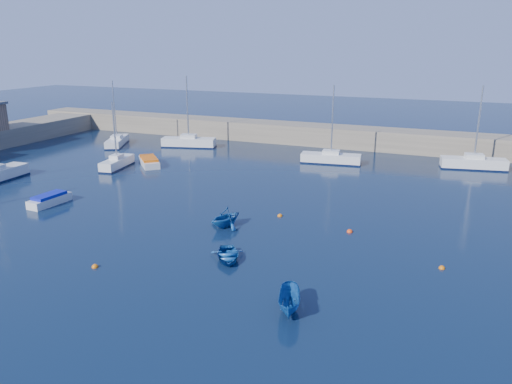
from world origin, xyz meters
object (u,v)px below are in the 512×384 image
at_px(dinghy_center, 228,255).
at_px(sailboat_7, 473,163).
at_px(motorboat_1, 50,200).
at_px(sailboat_5, 189,142).
at_px(sailboat_3, 117,163).
at_px(dinghy_right, 290,302).
at_px(motorboat_2, 149,161).
at_px(dinghy_left, 225,217).
at_px(sailboat_4, 117,141).
at_px(sailboat_6, 331,158).

bearing_deg(dinghy_center, sailboat_7, 37.33).
distance_m(sailboat_7, motorboat_1, 43.85).
bearing_deg(motorboat_1, sailboat_5, 96.76).
xyz_separation_m(motorboat_1, dinghy_center, (19.20, -4.45, -0.13)).
relative_size(sailboat_3, dinghy_right, 2.40).
bearing_deg(dinghy_right, motorboat_2, 119.34).
xyz_separation_m(motorboat_1, dinghy_left, (16.42, 0.96, 0.32)).
height_order(motorboat_1, dinghy_left, dinghy_left).
height_order(motorboat_1, dinghy_right, dinghy_right).
xyz_separation_m(sailboat_4, sailboat_6, (29.57, 0.91, 0.05)).
xyz_separation_m(sailboat_7, dinghy_center, (-14.57, -32.41, -0.35)).
height_order(sailboat_5, dinghy_center, sailboat_5).
bearing_deg(motorboat_2, sailboat_6, -17.85).
xyz_separation_m(motorboat_2, dinghy_right, (25.32, -24.45, 0.13)).
height_order(dinghy_center, dinghy_left, dinghy_left).
xyz_separation_m(sailboat_6, motorboat_1, (-18.51, -24.47, -0.16)).
relative_size(sailboat_6, dinghy_center, 2.97).
relative_size(sailboat_5, motorboat_2, 2.05).
height_order(sailboat_5, dinghy_left, sailboat_5).
bearing_deg(sailboat_6, sailboat_5, 76.95).
distance_m(sailboat_3, sailboat_7, 39.62).
distance_m(dinghy_left, dinghy_right, 13.18).
bearing_deg(sailboat_7, sailboat_4, 85.30).
height_order(sailboat_5, sailboat_7, sailboat_5).
xyz_separation_m(sailboat_3, motorboat_1, (2.94, -13.05, -0.15)).
relative_size(sailboat_6, dinghy_right, 2.94).
distance_m(sailboat_6, dinghy_center, 28.93).
bearing_deg(motorboat_1, motorboat_2, 94.78).
distance_m(sailboat_4, dinghy_right, 48.62).
relative_size(sailboat_5, dinghy_center, 3.11).
xyz_separation_m(sailboat_6, dinghy_center, (0.70, -28.92, -0.29)).
bearing_deg(dinghy_right, motorboat_1, 143.45).
xyz_separation_m(sailboat_5, sailboat_6, (19.97, -1.89, -0.07)).
relative_size(sailboat_5, dinghy_right, 3.09).
distance_m(sailboat_4, motorboat_2, 13.49).
xyz_separation_m(sailboat_5, motorboat_1, (1.46, -26.36, -0.23)).
distance_m(sailboat_3, sailboat_5, 13.39).
height_order(sailboat_4, sailboat_5, sailboat_5).
height_order(sailboat_6, dinghy_center, sailboat_6).
relative_size(sailboat_5, dinghy_left, 3.22).
height_order(sailboat_6, sailboat_7, sailboat_7).
xyz_separation_m(sailboat_5, dinghy_center, (20.66, -30.80, -0.36)).
relative_size(sailboat_7, dinghy_left, 3.13).
height_order(sailboat_4, motorboat_2, sailboat_4).
bearing_deg(sailboat_5, motorboat_1, 168.12).
relative_size(motorboat_2, dinghy_center, 1.52).
bearing_deg(sailboat_6, sailboat_4, 84.10).
distance_m(sailboat_7, motorboat_2, 36.33).
bearing_deg(dinghy_center, dinghy_right, -66.89).
xyz_separation_m(sailboat_4, sailboat_7, (44.83, 4.40, 0.11)).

